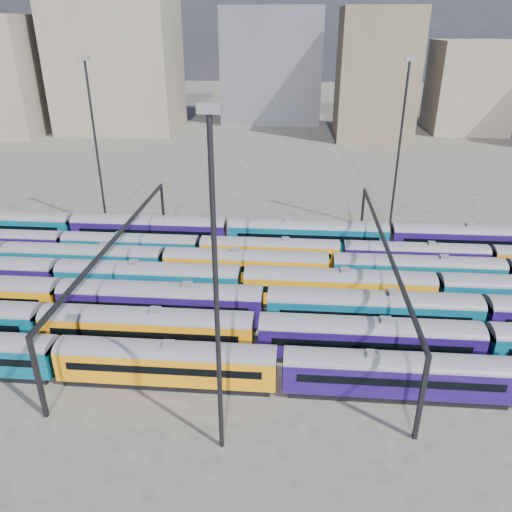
# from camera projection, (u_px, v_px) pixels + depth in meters

# --- Properties ---
(ground) EXTENTS (500.00, 500.00, 0.00)m
(ground) POSITION_uv_depth(u_px,v_px,m) (291.00, 304.00, 58.05)
(ground) COLOR #3D3934
(ground) RESTS_ON ground
(rake_0) EXTENTS (120.29, 2.93, 4.94)m
(rake_0) POSITION_uv_depth(u_px,v_px,m) (280.00, 365.00, 43.46)
(rake_0) COLOR black
(rake_0) RESTS_ON ground
(rake_1) EXTENTS (128.21, 3.13, 5.27)m
(rake_1) POSITION_uv_depth(u_px,v_px,m) (256.00, 330.00, 48.09)
(rake_1) COLOR black
(rake_1) RESTS_ON ground
(rake_2) EXTENTS (155.94, 3.26, 5.50)m
(rake_2) POSITION_uv_depth(u_px,v_px,m) (373.00, 308.00, 51.70)
(rake_2) COLOR black
(rake_2) RESTS_ON ground
(rake_3) EXTENTS (130.87, 3.19, 5.38)m
(rake_3) POSITION_uv_depth(u_px,v_px,m) (437.00, 288.00, 55.67)
(rake_3) COLOR black
(rake_3) RESTS_ON ground
(rake_4) EXTENTS (145.10, 3.03, 5.10)m
(rake_4) POSITION_uv_depth(u_px,v_px,m) (417.00, 269.00, 60.33)
(rake_4) COLOR black
(rake_4) RESTS_ON ground
(rake_5) EXTENTS (113.09, 2.76, 4.63)m
(rake_5) POSITION_uv_depth(u_px,v_px,m) (199.00, 247.00, 66.99)
(rake_5) COLOR black
(rake_5) RESTS_ON ground
(rake_6) EXTENTS (135.96, 3.31, 5.60)m
(rake_6) POSITION_uv_depth(u_px,v_px,m) (390.00, 235.00, 69.39)
(rake_6) COLOR black
(rake_6) RESTS_ON ground
(gantry_1) EXTENTS (0.35, 40.35, 8.03)m
(gantry_1) POSITION_uv_depth(u_px,v_px,m) (117.00, 245.00, 56.66)
(gantry_1) COLOR black
(gantry_1) RESTS_ON ground
(gantry_2) EXTENTS (0.35, 40.35, 8.03)m
(gantry_2) POSITION_uv_depth(u_px,v_px,m) (385.00, 254.00, 54.45)
(gantry_2) COLOR black
(gantry_2) RESTS_ON ground
(mast_1) EXTENTS (1.40, 0.50, 25.60)m
(mast_1) POSITION_uv_depth(u_px,v_px,m) (95.00, 140.00, 74.25)
(mast_1) COLOR black
(mast_1) RESTS_ON ground
(mast_2) EXTENTS (1.40, 0.50, 25.60)m
(mast_2) POSITION_uv_depth(u_px,v_px,m) (216.00, 287.00, 32.65)
(mast_2) COLOR black
(mast_2) RESTS_ON ground
(mast_3) EXTENTS (1.40, 0.50, 25.60)m
(mast_3) POSITION_uv_depth(u_px,v_px,m) (400.00, 142.00, 72.75)
(mast_3) COLOR black
(mast_3) RESTS_ON ground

